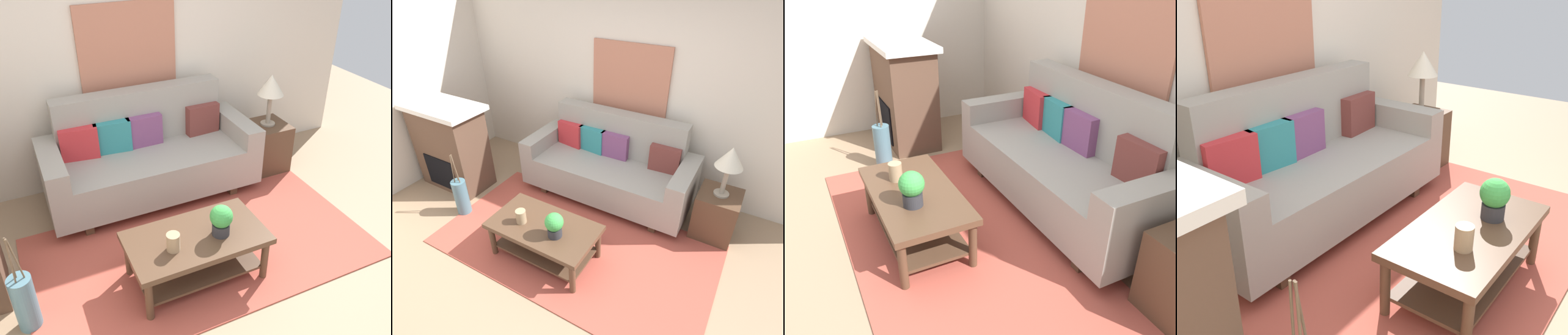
# 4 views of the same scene
# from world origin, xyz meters

# --- Properties ---
(ground_plane) EXTENTS (9.18, 9.18, 0.00)m
(ground_plane) POSITION_xyz_m (0.00, 0.00, 0.00)
(ground_plane) COLOR #9E7F60
(wall_back) EXTENTS (5.18, 0.10, 2.70)m
(wall_back) POSITION_xyz_m (0.00, 2.06, 1.35)
(wall_back) COLOR beige
(wall_back) RESTS_ON ground_plane
(area_rug) EXTENTS (3.00, 1.62, 0.01)m
(area_rug) POSITION_xyz_m (0.00, 0.50, 0.01)
(area_rug) COLOR #B24C3D
(area_rug) RESTS_ON ground_plane
(couch) EXTENTS (2.12, 0.84, 1.08)m
(couch) POSITION_xyz_m (-0.09, 1.52, 0.43)
(couch) COLOR gray
(couch) RESTS_ON ground_plane
(throw_pillow_crimson) EXTENTS (0.37, 0.17, 0.32)m
(throw_pillow_crimson) POSITION_xyz_m (-0.75, 1.65, 0.68)
(throw_pillow_crimson) COLOR red
(throw_pillow_crimson) RESTS_ON couch
(throw_pillow_teal) EXTENTS (0.37, 0.16, 0.32)m
(throw_pillow_teal) POSITION_xyz_m (-0.42, 1.65, 0.68)
(throw_pillow_teal) COLOR teal
(throw_pillow_teal) RESTS_ON couch
(throw_pillow_plum) EXTENTS (0.36, 0.13, 0.32)m
(throw_pillow_plum) POSITION_xyz_m (-0.09, 1.65, 0.68)
(throw_pillow_plum) COLOR #7A4270
(throw_pillow_plum) RESTS_ON couch
(throw_pillow_maroon) EXTENTS (0.37, 0.14, 0.32)m
(throw_pillow_maroon) POSITION_xyz_m (0.56, 1.65, 0.68)
(throw_pillow_maroon) COLOR brown
(throw_pillow_maroon) RESTS_ON couch
(coffee_table) EXTENTS (1.10, 0.60, 0.43)m
(coffee_table) POSITION_xyz_m (-0.18, 0.22, 0.31)
(coffee_table) COLOR #513826
(coffee_table) RESTS_ON ground_plane
(tabletop_vase) EXTENTS (0.10, 0.10, 0.14)m
(tabletop_vase) POSITION_xyz_m (-0.40, 0.15, 0.50)
(tabletop_vase) COLOR tan
(tabletop_vase) RESTS_ON coffee_table
(potted_plant_tabletop) EXTENTS (0.18, 0.18, 0.26)m
(potted_plant_tabletop) POSITION_xyz_m (-0.00, 0.16, 0.57)
(potted_plant_tabletop) COLOR #2D2D33
(potted_plant_tabletop) RESTS_ON coffee_table
(side_table) EXTENTS (0.44, 0.44, 0.56)m
(side_table) POSITION_xyz_m (1.27, 1.44, 0.28)
(side_table) COLOR #513826
(side_table) RESTS_ON ground_plane
(table_lamp) EXTENTS (0.28, 0.28, 0.57)m
(table_lamp) POSITION_xyz_m (1.27, 1.44, 0.99)
(table_lamp) COLOR gray
(table_lamp) RESTS_ON side_table
(floor_vase_branch_a) EXTENTS (0.05, 0.01, 0.36)m
(floor_vase_branch_a) POSITION_xyz_m (-1.46, 0.29, 0.64)
(floor_vase_branch_a) COLOR brown
(floor_vase_branch_a) RESTS_ON floor_vase
(floor_vase_branch_b) EXTENTS (0.01, 0.02, 0.36)m
(floor_vase_branch_b) POSITION_xyz_m (-1.49, 0.31, 0.64)
(floor_vase_branch_b) COLOR brown
(floor_vase_branch_b) RESTS_ON floor_vase
(floor_vase_branch_c) EXTENTS (0.03, 0.03, 0.36)m
(floor_vase_branch_c) POSITION_xyz_m (-1.49, 0.27, 0.64)
(floor_vase_branch_c) COLOR brown
(floor_vase_branch_c) RESTS_ON floor_vase
(framed_painting) EXTENTS (0.99, 0.03, 0.87)m
(framed_painting) POSITION_xyz_m (-0.09, 1.99, 1.43)
(framed_painting) COLOR #B77056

